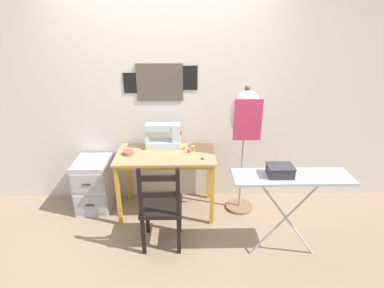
{
  "coord_description": "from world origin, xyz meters",
  "views": [
    {
      "loc": [
        0.24,
        -2.73,
        2.12
      ],
      "look_at": [
        0.29,
        0.27,
        0.87
      ],
      "focal_mm": 28.0,
      "sensor_mm": 36.0,
      "label": 1
    }
  ],
  "objects_px": {
    "fabric_bowl": "(128,152)",
    "ironing_board": "(291,181)",
    "thread_spool_near_machine": "(184,148)",
    "storage_box": "(280,171)",
    "thread_spool_mid_table": "(189,151)",
    "thread_spool_far_edge": "(193,148)",
    "filing_cabinet": "(94,184)",
    "sewing_machine": "(165,137)",
    "wooden_chair": "(161,208)",
    "dress_form": "(245,121)",
    "scissors": "(205,159)"
  },
  "relations": [
    {
      "from": "scissors",
      "to": "ironing_board",
      "type": "bearing_deg",
      "value": -38.79
    },
    {
      "from": "filing_cabinet",
      "to": "storage_box",
      "type": "xyz_separation_m",
      "value": [
        1.91,
        -0.84,
        0.6
      ]
    },
    {
      "from": "fabric_bowl",
      "to": "ironing_board",
      "type": "bearing_deg",
      "value": -24.92
    },
    {
      "from": "thread_spool_near_machine",
      "to": "ironing_board",
      "type": "distance_m",
      "value": 1.27
    },
    {
      "from": "fabric_bowl",
      "to": "filing_cabinet",
      "type": "height_order",
      "value": "fabric_bowl"
    },
    {
      "from": "filing_cabinet",
      "to": "dress_form",
      "type": "bearing_deg",
      "value": -1.96
    },
    {
      "from": "dress_form",
      "to": "thread_spool_near_machine",
      "type": "bearing_deg",
      "value": 174.21
    },
    {
      "from": "thread_spool_near_machine",
      "to": "thread_spool_far_edge",
      "type": "height_order",
      "value": "same"
    },
    {
      "from": "thread_spool_far_edge",
      "to": "ironing_board",
      "type": "xyz_separation_m",
      "value": [
        0.85,
        -0.85,
        0.04
      ]
    },
    {
      "from": "fabric_bowl",
      "to": "filing_cabinet",
      "type": "xyz_separation_m",
      "value": [
        -0.46,
        0.12,
        -0.46
      ]
    },
    {
      "from": "storage_box",
      "to": "thread_spool_far_edge",
      "type": "bearing_deg",
      "value": 131.12
    },
    {
      "from": "ironing_board",
      "to": "scissors",
      "type": "bearing_deg",
      "value": 141.21
    },
    {
      "from": "fabric_bowl",
      "to": "wooden_chair",
      "type": "height_order",
      "value": "wooden_chair"
    },
    {
      "from": "filing_cabinet",
      "to": "sewing_machine",
      "type": "bearing_deg",
      "value": 4.81
    },
    {
      "from": "sewing_machine",
      "to": "storage_box",
      "type": "relative_size",
      "value": 1.82
    },
    {
      "from": "fabric_bowl",
      "to": "scissors",
      "type": "height_order",
      "value": "fabric_bowl"
    },
    {
      "from": "thread_spool_far_edge",
      "to": "wooden_chair",
      "type": "height_order",
      "value": "wooden_chair"
    },
    {
      "from": "wooden_chair",
      "to": "ironing_board",
      "type": "bearing_deg",
      "value": -7.67
    },
    {
      "from": "ironing_board",
      "to": "storage_box",
      "type": "distance_m",
      "value": 0.15
    },
    {
      "from": "wooden_chair",
      "to": "dress_form",
      "type": "bearing_deg",
      "value": 35.16
    },
    {
      "from": "fabric_bowl",
      "to": "filing_cabinet",
      "type": "relative_size",
      "value": 0.19
    },
    {
      "from": "wooden_chair",
      "to": "thread_spool_mid_table",
      "type": "bearing_deg",
      "value": 65.3
    },
    {
      "from": "sewing_machine",
      "to": "filing_cabinet",
      "type": "relative_size",
      "value": 0.66
    },
    {
      "from": "thread_spool_mid_table",
      "to": "dress_form",
      "type": "height_order",
      "value": "dress_form"
    },
    {
      "from": "thread_spool_near_machine",
      "to": "ironing_board",
      "type": "bearing_deg",
      "value": -41.94
    },
    {
      "from": "thread_spool_mid_table",
      "to": "storage_box",
      "type": "relative_size",
      "value": 0.19
    },
    {
      "from": "fabric_bowl",
      "to": "storage_box",
      "type": "xyz_separation_m",
      "value": [
        1.45,
        -0.72,
        0.14
      ]
    },
    {
      "from": "scissors",
      "to": "filing_cabinet",
      "type": "relative_size",
      "value": 0.21
    },
    {
      "from": "thread_spool_mid_table",
      "to": "ironing_board",
      "type": "height_order",
      "value": "ironing_board"
    },
    {
      "from": "fabric_bowl",
      "to": "thread_spool_near_machine",
      "type": "bearing_deg",
      "value": 11.37
    },
    {
      "from": "scissors",
      "to": "wooden_chair",
      "type": "relative_size",
      "value": 0.14
    },
    {
      "from": "fabric_bowl",
      "to": "thread_spool_near_machine",
      "type": "xyz_separation_m",
      "value": [
        0.62,
        0.12,
        -0.0
      ]
    },
    {
      "from": "scissors",
      "to": "wooden_chair",
      "type": "distance_m",
      "value": 0.69
    },
    {
      "from": "filing_cabinet",
      "to": "storage_box",
      "type": "distance_m",
      "value": 2.17
    },
    {
      "from": "thread_spool_far_edge",
      "to": "sewing_machine",
      "type": "bearing_deg",
      "value": 168.48
    },
    {
      "from": "thread_spool_far_edge",
      "to": "storage_box",
      "type": "height_order",
      "value": "storage_box"
    },
    {
      "from": "thread_spool_near_machine",
      "to": "dress_form",
      "type": "bearing_deg",
      "value": -5.79
    },
    {
      "from": "thread_spool_mid_table",
      "to": "ironing_board",
      "type": "relative_size",
      "value": 0.04
    },
    {
      "from": "sewing_machine",
      "to": "filing_cabinet",
      "type": "height_order",
      "value": "sewing_machine"
    },
    {
      "from": "sewing_machine",
      "to": "thread_spool_near_machine",
      "type": "height_order",
      "value": "sewing_machine"
    },
    {
      "from": "thread_spool_near_machine",
      "to": "storage_box",
      "type": "relative_size",
      "value": 0.18
    },
    {
      "from": "thread_spool_near_machine",
      "to": "storage_box",
      "type": "xyz_separation_m",
      "value": [
        0.84,
        -0.85,
        0.14
      ]
    },
    {
      "from": "thread_spool_mid_table",
      "to": "wooden_chair",
      "type": "distance_m",
      "value": 0.74
    },
    {
      "from": "thread_spool_mid_table",
      "to": "ironing_board",
      "type": "distance_m",
      "value": 1.17
    },
    {
      "from": "storage_box",
      "to": "scissors",
      "type": "bearing_deg",
      "value": 136.81
    },
    {
      "from": "dress_form",
      "to": "ironing_board",
      "type": "distance_m",
      "value": 0.88
    },
    {
      "from": "fabric_bowl",
      "to": "thread_spool_mid_table",
      "type": "height_order",
      "value": "same"
    },
    {
      "from": "thread_spool_near_machine",
      "to": "ironing_board",
      "type": "xyz_separation_m",
      "value": [
        0.94,
        -0.85,
        0.04
      ]
    },
    {
      "from": "thread_spool_near_machine",
      "to": "thread_spool_far_edge",
      "type": "xyz_separation_m",
      "value": [
        0.1,
        -0.0,
        0.0
      ]
    },
    {
      "from": "sewing_machine",
      "to": "filing_cabinet",
      "type": "distance_m",
      "value": 1.04
    }
  ]
}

